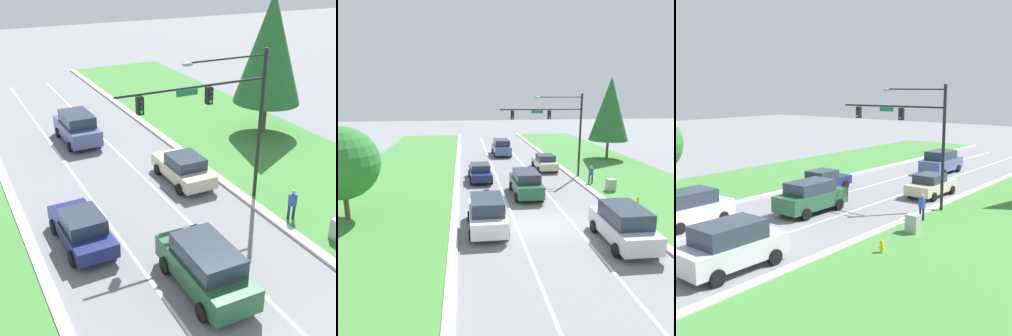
% 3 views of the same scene
% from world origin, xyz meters
% --- Properties ---
extents(ground_plane, '(160.00, 160.00, 0.00)m').
position_xyz_m(ground_plane, '(0.00, 0.00, 0.00)').
color(ground_plane, slate).
extents(curb_strip_right, '(0.50, 90.00, 0.15)m').
position_xyz_m(curb_strip_right, '(5.65, 0.00, 0.07)').
color(curb_strip_right, beige).
rests_on(curb_strip_right, ground_plane).
extents(curb_strip_left, '(0.50, 90.00, 0.15)m').
position_xyz_m(curb_strip_left, '(-5.65, 0.00, 0.07)').
color(curb_strip_left, beige).
rests_on(curb_strip_left, ground_plane).
extents(grass_verge_right, '(10.00, 90.00, 0.08)m').
position_xyz_m(grass_verge_right, '(10.90, 0.00, 0.04)').
color(grass_verge_right, '#427F38').
rests_on(grass_verge_right, ground_plane).
extents(lane_stripe_inner_left, '(0.14, 81.00, 0.01)m').
position_xyz_m(lane_stripe_inner_left, '(-1.80, 0.00, 0.00)').
color(lane_stripe_inner_left, white).
rests_on(lane_stripe_inner_left, ground_plane).
extents(lane_stripe_inner_right, '(0.14, 81.00, 0.01)m').
position_xyz_m(lane_stripe_inner_right, '(1.80, 0.00, 0.00)').
color(lane_stripe_inner_right, white).
rests_on(lane_stripe_inner_right, ground_plane).
extents(traffic_signal_mast, '(7.89, 0.41, 8.03)m').
position_xyz_m(traffic_signal_mast, '(4.03, 11.44, 5.35)').
color(traffic_signal_mast, black).
rests_on(traffic_signal_mast, ground_plane).
extents(forest_suv, '(2.24, 4.98, 2.05)m').
position_xyz_m(forest_suv, '(-0.06, 6.03, 1.06)').
color(forest_suv, '#235633').
rests_on(forest_suv, ground_plane).
extents(champagne_sedan, '(2.15, 4.60, 1.66)m').
position_xyz_m(champagne_sedan, '(3.70, 14.83, 0.83)').
color(champagne_sedan, beige).
rests_on(champagne_sedan, ground_plane).
extents(white_suv, '(2.31, 4.69, 2.04)m').
position_xyz_m(white_suv, '(-3.66, -0.27, 1.04)').
color(white_suv, white).
rests_on(white_suv, ground_plane).
extents(slate_blue_suv, '(2.32, 4.94, 2.10)m').
position_xyz_m(slate_blue_suv, '(0.03, 23.66, 1.08)').
color(slate_blue_suv, '#475684').
rests_on(slate_blue_suv, ground_plane).
extents(silver_suv, '(2.36, 4.98, 2.15)m').
position_xyz_m(silver_suv, '(3.60, -3.08, 1.10)').
color(silver_suv, silver).
rests_on(silver_suv, ground_plane).
extents(navy_sedan, '(2.18, 4.69, 1.65)m').
position_xyz_m(navy_sedan, '(-3.46, 11.19, 0.84)').
color(navy_sedan, navy).
rests_on(navy_sedan, ground_plane).
extents(utility_cabinet, '(0.70, 0.60, 1.08)m').
position_xyz_m(utility_cabinet, '(7.23, 6.21, 0.54)').
color(utility_cabinet, '#9E9E99').
rests_on(utility_cabinet, ground_plane).
extents(pedestrian, '(0.43, 0.33, 1.69)m').
position_xyz_m(pedestrian, '(6.42, 8.61, 0.94)').
color(pedestrian, '#232842').
rests_on(pedestrian, ground_plane).
extents(fire_hydrant, '(0.34, 0.20, 0.70)m').
position_xyz_m(fire_hydrant, '(7.64, 2.57, 0.34)').
color(fire_hydrant, gold).
rests_on(fire_hydrant, ground_plane).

